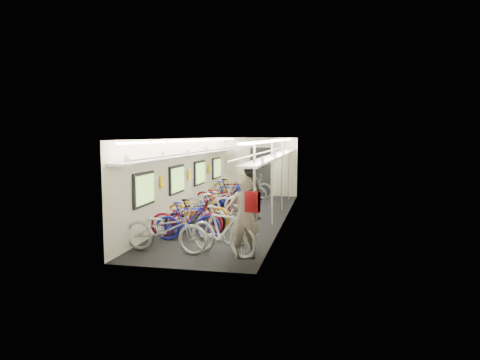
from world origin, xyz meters
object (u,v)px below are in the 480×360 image
at_px(bicycle_0, 166,229).
at_px(backpack, 253,202).
at_px(bicycle_1, 188,221).
at_px(passenger_near, 244,217).
at_px(passenger_mid, 249,191).

height_order(bicycle_0, backpack, backpack).
bearing_deg(bicycle_0, bicycle_1, 0.41).
bearing_deg(backpack, bicycle_1, 146.29).
xyz_separation_m(passenger_near, backpack, (0.29, -0.70, 0.43)).
bearing_deg(passenger_near, bicycle_0, -18.79).
distance_m(bicycle_0, passenger_mid, 4.17).
xyz_separation_m(bicycle_1, backpack, (1.91, -1.92, 0.81)).
distance_m(bicycle_1, passenger_mid, 3.07).
xyz_separation_m(bicycle_1, passenger_mid, (0.96, 2.89, 0.37)).
height_order(bicycle_1, backpack, backpack).
xyz_separation_m(bicycle_0, backpack, (2.02, -0.79, 0.77)).
bearing_deg(bicycle_1, backpack, -152.93).
height_order(bicycle_0, passenger_mid, passenger_mid).
height_order(bicycle_0, bicycle_1, bicycle_0).
xyz_separation_m(bicycle_0, passenger_near, (1.73, -0.09, 0.34)).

